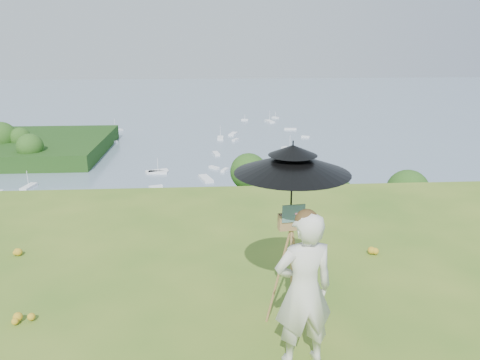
{
  "coord_description": "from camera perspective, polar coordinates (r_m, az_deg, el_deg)",
  "views": [
    {
      "loc": [
        0.33,
        -3.3,
        3.27
      ],
      "look_at": [
        0.81,
        3.83,
        1.11
      ],
      "focal_mm": 35.0,
      "sensor_mm": 36.0,
      "label": 1
    }
  ],
  "objects": [
    {
      "name": "shoreline_tier",
      "position": [
        87.6,
        -3.71,
        -9.83
      ],
      "size": [
        170.0,
        28.0,
        8.0
      ],
      "primitive_type": "cube",
      "color": "gray",
      "rests_on": "bay_water"
    },
    {
      "name": "bay_water",
      "position": [
        246.14,
        -3.92,
        8.1
      ],
      "size": [
        700.0,
        700.0,
        0.0
      ],
      "primitive_type": "plane",
      "color": "slate",
      "rests_on": "ground"
    },
    {
      "name": "slope_trees",
      "position": [
        42.44,
        -3.96,
        -8.7
      ],
      "size": [
        110.0,
        50.0,
        6.0
      ],
      "primitive_type": null,
      "color": "#1F4B16",
      "rests_on": "forest_slope"
    },
    {
      "name": "harbor_town",
      "position": [
        84.88,
        -3.79,
        -5.9
      ],
      "size": [
        110.0,
        22.0,
        5.0
      ],
      "primitive_type": null,
      "color": "beige",
      "rests_on": "shoreline_tier"
    },
    {
      "name": "moored_boats",
      "position": [
        168.88,
        -8.13,
        4.05
      ],
      "size": [
        140.0,
        140.0,
        0.7
      ],
      "primitive_type": null,
      "color": "white",
      "rests_on": "bay_water"
    },
    {
      "name": "painter",
      "position": [
        4.88,
        7.77,
        -13.17
      ],
      "size": [
        0.67,
        0.5,
        1.69
      ],
      "primitive_type": "imported",
      "rotation": [
        0.0,
        0.0,
        3.3
      ],
      "color": "white",
      "rests_on": "ground"
    },
    {
      "name": "field_easel",
      "position": [
        5.43,
        6.12,
        -10.59
      ],
      "size": [
        0.67,
        0.67,
        1.56
      ],
      "primitive_type": null,
      "rotation": [
        0.0,
        0.0,
        0.13
      ],
      "color": "olive",
      "rests_on": "ground"
    },
    {
      "name": "sun_umbrella",
      "position": [
        5.08,
        6.32,
        -0.52
      ],
      "size": [
        1.49,
        1.49,
        0.96
      ],
      "primitive_type": null,
      "rotation": [
        0.0,
        0.0,
        0.21
      ],
      "color": "black",
      "rests_on": "field_easel"
    },
    {
      "name": "painter_cap",
      "position": [
        4.53,
        8.17,
        -4.38
      ],
      "size": [
        0.28,
        0.31,
        0.1
      ],
      "primitive_type": null,
      "rotation": [
        0.0,
        0.0,
        0.25
      ],
      "color": "#D57487",
      "rests_on": "painter"
    }
  ]
}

